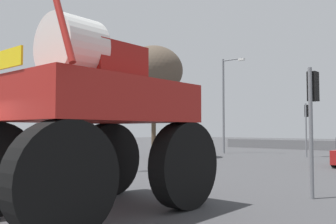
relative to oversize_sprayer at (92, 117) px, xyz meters
The scene contains 7 objects.
ground_plane 14.73m from the oversize_sprayer, 93.84° to the left, with size 120.00×120.00×0.00m, color #424244.
oversize_sprayer is the anchor object (origin of this frame).
traffic_signal_near_left 8.02m from the oversize_sprayer, 138.56° to the left, with size 0.24×0.54×4.13m.
traffic_signal_near_right 6.16m from the oversize_sprayer, 59.41° to the left, with size 0.24×0.54×3.66m.
traffic_signal_far_left 20.64m from the oversize_sprayer, 98.31° to the left, with size 0.24×0.55×3.76m.
streetlight_far_left 22.33m from the oversize_sprayer, 115.40° to the left, with size 2.07×0.24×7.74m.
bare_tree_left 16.74m from the oversize_sprayer, 129.47° to the left, with size 3.98×3.98×7.65m.
Camera 1 is at (7.98, -1.60, 1.90)m, focal length 38.98 mm.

